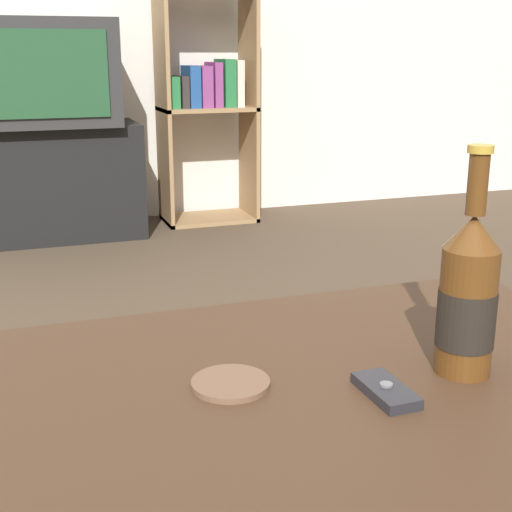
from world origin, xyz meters
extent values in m
cube|color=#422B1C|center=(0.00, 0.00, 0.43)|extent=(1.09, 0.69, 0.04)
cylinder|color=#382417|center=(0.49, 0.29, 0.20)|extent=(0.07, 0.07, 0.41)
cube|color=black|center=(-0.14, 2.73, 0.27)|extent=(0.87, 0.44, 0.54)
cube|color=#2D2D2D|center=(-0.14, 2.73, 0.77)|extent=(0.68, 0.55, 0.47)
cube|color=#234C2D|center=(-0.14, 2.45, 0.77)|extent=(0.56, 0.01, 0.37)
cube|color=#99754C|center=(0.45, 2.81, 0.58)|extent=(0.02, 0.30, 1.16)
cube|color=#99754C|center=(0.90, 2.81, 0.58)|extent=(0.02, 0.30, 1.16)
cube|color=#99754C|center=(0.68, 2.81, 0.01)|extent=(0.47, 0.30, 0.02)
cube|color=#99754C|center=(0.68, 2.81, 0.58)|extent=(0.47, 0.30, 0.02)
cube|color=#236B38|center=(0.49, 2.81, 0.67)|extent=(0.05, 0.21, 0.15)
cube|color=#2D2828|center=(0.54, 2.81, 0.67)|extent=(0.04, 0.21, 0.16)
cube|color=navy|center=(0.59, 2.81, 0.69)|extent=(0.05, 0.21, 0.20)
cube|color=#7F3875|center=(0.66, 2.81, 0.69)|extent=(0.06, 0.21, 0.20)
cube|color=#7F3875|center=(0.71, 2.81, 0.70)|extent=(0.04, 0.21, 0.22)
cube|color=#236B38|center=(0.77, 2.81, 0.71)|extent=(0.06, 0.21, 0.23)
cube|color=beige|center=(0.83, 2.81, 0.71)|extent=(0.04, 0.21, 0.23)
cylinder|color=#563314|center=(0.25, -0.02, 0.53)|extent=(0.08, 0.08, 0.17)
cylinder|color=black|center=(0.25, -0.02, 0.53)|extent=(0.08, 0.08, 0.08)
cone|color=#563314|center=(0.25, -0.02, 0.64)|extent=(0.08, 0.08, 0.05)
cylinder|color=#563314|center=(0.25, -0.02, 0.71)|extent=(0.03, 0.03, 0.08)
cylinder|color=#B79333|center=(0.25, -0.02, 0.75)|extent=(0.03, 0.03, 0.01)
cube|color=#232328|center=(0.12, -0.04, 0.45)|extent=(0.05, 0.10, 0.01)
cylinder|color=slate|center=(0.12, -0.04, 0.46)|extent=(0.02, 0.02, 0.00)
cylinder|color=brown|center=(-0.06, 0.05, 0.45)|extent=(0.10, 0.10, 0.01)
camera|label=1|loc=(-0.30, -0.76, 0.87)|focal=50.00mm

